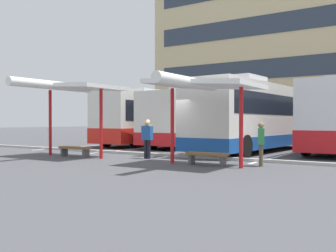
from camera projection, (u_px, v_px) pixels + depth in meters
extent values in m
plane|color=#47474C|center=(168.00, 156.00, 17.09)|extent=(160.00, 160.00, 0.00)
cube|color=#D1BC8C|center=(316.00, 56.00, 42.30)|extent=(33.77, 13.93, 17.69)
cube|color=#2D3847|center=(300.00, 112.00, 36.50)|extent=(31.07, 0.08, 1.95)
cube|color=#2D3847|center=(300.00, 66.00, 36.45)|extent=(31.07, 0.08, 1.95)
cube|color=#2D3847|center=(300.00, 20.00, 36.40)|extent=(31.07, 0.08, 1.95)
cube|color=silver|center=(155.00, 118.00, 26.54)|extent=(2.95, 11.12, 3.08)
cube|color=red|center=(155.00, 134.00, 26.55)|extent=(2.99, 11.16, 0.90)
cube|color=black|center=(155.00, 112.00, 26.53)|extent=(2.94, 10.24, 1.20)
cube|color=black|center=(191.00, 114.00, 31.27)|extent=(2.13, 0.18, 1.85)
cube|color=silver|center=(144.00, 92.00, 25.33)|extent=(1.56, 2.27, 0.36)
cylinder|color=black|center=(169.00, 135.00, 30.49)|extent=(0.35, 1.01, 1.00)
cylinder|color=black|center=(194.00, 135.00, 29.38)|extent=(0.35, 1.01, 1.00)
cylinder|color=black|center=(106.00, 139.00, 23.73)|extent=(0.35, 1.01, 1.00)
cylinder|color=black|center=(136.00, 139.00, 22.62)|extent=(0.35, 1.01, 1.00)
cube|color=silver|center=(199.00, 119.00, 24.37)|extent=(2.77, 10.10, 2.94)
cube|color=red|center=(199.00, 136.00, 24.39)|extent=(2.81, 10.14, 0.69)
cube|color=black|center=(199.00, 112.00, 24.37)|extent=(2.78, 9.30, 0.94)
cube|color=black|center=(232.00, 114.00, 28.49)|extent=(2.22, 0.14, 1.77)
cube|color=silver|center=(189.00, 91.00, 23.32)|extent=(1.57, 2.24, 0.36)
cylinder|color=black|center=(209.00, 136.00, 27.87)|extent=(0.33, 1.01, 1.00)
cylinder|color=black|center=(238.00, 137.00, 26.56)|extent=(0.33, 1.01, 1.00)
cylinder|color=black|center=(153.00, 140.00, 22.22)|extent=(0.33, 1.01, 1.00)
cylinder|color=black|center=(187.00, 141.00, 20.91)|extent=(0.33, 1.01, 1.00)
cube|color=silver|center=(255.00, 116.00, 20.04)|extent=(3.30, 10.87, 3.17)
cube|color=#194C9E|center=(255.00, 140.00, 20.06)|extent=(3.35, 10.91, 0.60)
cube|color=black|center=(255.00, 106.00, 20.04)|extent=(3.27, 10.01, 0.99)
cube|color=black|center=(290.00, 111.00, 24.30)|extent=(2.27, 0.24, 1.90)
cube|color=silver|center=(244.00, 80.00, 18.95)|extent=(1.69, 2.30, 0.36)
cylinder|color=black|center=(262.00, 139.00, 23.78)|extent=(0.37, 1.02, 1.00)
cylinder|color=black|center=(301.00, 140.00, 22.36)|extent=(0.37, 1.02, 1.00)
cylinder|color=black|center=(198.00, 144.00, 17.76)|extent=(0.37, 1.02, 1.00)
cylinder|color=black|center=(245.00, 146.00, 16.34)|extent=(0.37, 1.02, 1.00)
cylinder|color=black|center=(306.00, 145.00, 17.28)|extent=(0.35, 1.01, 1.00)
cube|color=white|center=(117.00, 144.00, 26.69)|extent=(0.16, 14.00, 0.01)
cube|color=white|center=(166.00, 146.00, 24.45)|extent=(0.16, 14.00, 0.01)
cube|color=white|center=(225.00, 148.00, 22.21)|extent=(0.16, 14.00, 0.01)
cube|color=white|center=(298.00, 151.00, 19.97)|extent=(0.16, 14.00, 0.01)
cylinder|color=red|center=(50.00, 123.00, 17.76)|extent=(0.14, 0.14, 3.02)
cylinder|color=red|center=(101.00, 123.00, 16.03)|extent=(0.14, 0.14, 3.02)
cube|color=white|center=(74.00, 87.00, 16.88)|extent=(4.18, 2.64, 0.38)
cylinder|color=white|center=(53.00, 85.00, 15.89)|extent=(0.36, 4.17, 0.36)
cube|color=brown|center=(75.00, 148.00, 16.93)|extent=(1.63, 0.45, 0.10)
cube|color=#4C4C51|center=(64.00, 152.00, 17.28)|extent=(0.13, 0.34, 0.35)
cube|color=#4C4C51|center=(86.00, 154.00, 16.58)|extent=(0.13, 0.34, 0.35)
cylinder|color=red|center=(172.00, 126.00, 14.26)|extent=(0.14, 0.14, 2.80)
cylinder|color=red|center=(241.00, 126.00, 12.78)|extent=(0.14, 0.14, 2.80)
cube|color=white|center=(205.00, 84.00, 13.50)|extent=(3.73, 2.67, 0.38)
cylinder|color=white|center=(188.00, 82.00, 12.51)|extent=(0.36, 3.72, 0.36)
cube|color=brown|center=(207.00, 154.00, 13.68)|extent=(1.54, 0.51, 0.10)
cube|color=#4C4C51|center=(192.00, 159.00, 13.98)|extent=(0.14, 0.34, 0.35)
cube|color=#4C4C51|center=(223.00, 161.00, 13.38)|extent=(0.14, 0.34, 0.35)
cube|color=#ADADA8|center=(168.00, 155.00, 17.06)|extent=(44.00, 0.24, 0.12)
cylinder|color=black|center=(149.00, 149.00, 16.02)|extent=(0.14, 0.14, 0.79)
cylinder|color=black|center=(146.00, 149.00, 16.11)|extent=(0.14, 0.14, 0.79)
cube|color=#2659A5|center=(147.00, 133.00, 16.05)|extent=(0.46, 0.22, 0.59)
sphere|color=tan|center=(147.00, 123.00, 16.05)|extent=(0.21, 0.21, 0.21)
cylinder|color=brown|center=(147.00, 147.00, 17.10)|extent=(0.14, 0.14, 0.82)
cylinder|color=brown|center=(149.00, 147.00, 17.25)|extent=(0.14, 0.14, 0.82)
cube|color=gold|center=(148.00, 131.00, 17.16)|extent=(0.30, 0.51, 0.61)
sphere|color=tan|center=(148.00, 122.00, 17.16)|extent=(0.22, 0.22, 0.22)
cylinder|color=brown|center=(261.00, 156.00, 13.28)|extent=(0.14, 0.14, 0.76)
cylinder|color=brown|center=(261.00, 155.00, 13.43)|extent=(0.14, 0.14, 0.76)
cube|color=#338C4C|center=(261.00, 136.00, 13.34)|extent=(0.36, 0.49, 0.57)
sphere|color=#936B4C|center=(261.00, 125.00, 13.34)|extent=(0.21, 0.21, 0.21)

